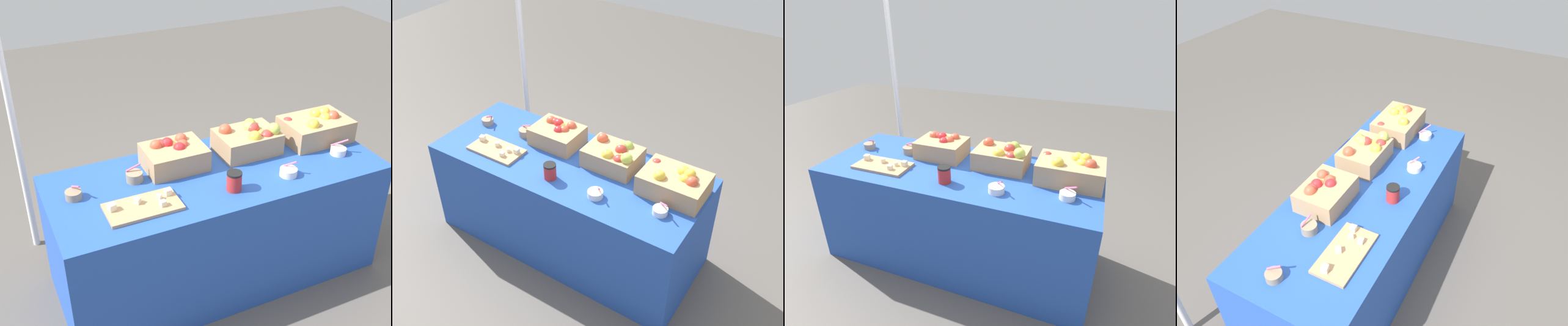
# 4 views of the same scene
# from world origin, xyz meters

# --- Properties ---
(ground_plane) EXTENTS (10.00, 10.00, 0.00)m
(ground_plane) POSITION_xyz_m (0.00, 0.00, 0.00)
(ground_plane) COLOR #56514C
(table) EXTENTS (1.90, 0.76, 0.74)m
(table) POSITION_xyz_m (0.00, 0.00, 0.37)
(table) COLOR #234CAD
(table) RESTS_ON ground_plane
(apple_crate_left) EXTENTS (0.41, 0.29, 0.19)m
(apple_crate_left) POSITION_xyz_m (0.73, 0.09, 0.82)
(apple_crate_left) COLOR tan
(apple_crate_left) RESTS_ON table
(apple_crate_middle) EXTENTS (0.36, 0.26, 0.19)m
(apple_crate_middle) POSITION_xyz_m (0.28, 0.13, 0.82)
(apple_crate_middle) COLOR tan
(apple_crate_middle) RESTS_ON table
(apple_crate_right) EXTENTS (0.34, 0.27, 0.17)m
(apple_crate_right) POSITION_xyz_m (-0.20, 0.16, 0.81)
(apple_crate_right) COLOR tan
(apple_crate_right) RESTS_ON table
(cutting_board_front) EXTENTS (0.38, 0.21, 0.05)m
(cutting_board_front) POSITION_xyz_m (-0.50, -0.16, 0.75)
(cutting_board_front) COLOR tan
(cutting_board_front) RESTS_ON table
(sample_bowl_near) EXTENTS (0.10, 0.10, 0.09)m
(sample_bowl_near) POSITION_xyz_m (0.34, -0.21, 0.76)
(sample_bowl_near) COLOR silver
(sample_bowl_near) RESTS_ON table
(sample_bowl_mid) EXTENTS (0.09, 0.09, 0.10)m
(sample_bowl_mid) POSITION_xyz_m (-0.45, 0.10, 0.77)
(sample_bowl_mid) COLOR gray
(sample_bowl_mid) RESTS_ON table
(sample_bowl_far) EXTENTS (0.09, 0.09, 0.09)m
(sample_bowl_far) POSITION_xyz_m (-0.79, 0.07, 0.76)
(sample_bowl_far) COLOR gray
(sample_bowl_far) RESTS_ON table
(sample_bowl_extra) EXTENTS (0.10, 0.10, 0.10)m
(sample_bowl_extra) POSITION_xyz_m (0.75, -0.13, 0.76)
(sample_bowl_extra) COLOR silver
(sample_bowl_extra) RESTS_ON table
(coffee_cup) EXTENTS (0.08, 0.08, 0.11)m
(coffee_cup) POSITION_xyz_m (-0.00, -0.20, 0.79)
(coffee_cup) COLOR red
(coffee_cup) RESTS_ON table
(tent_pole) EXTENTS (0.04, 0.04, 2.20)m
(tent_pole) POSITION_xyz_m (-0.97, 0.75, 1.10)
(tent_pole) COLOR white
(tent_pole) RESTS_ON ground_plane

